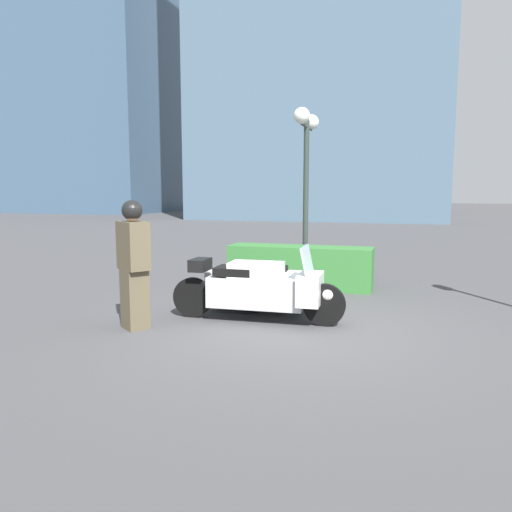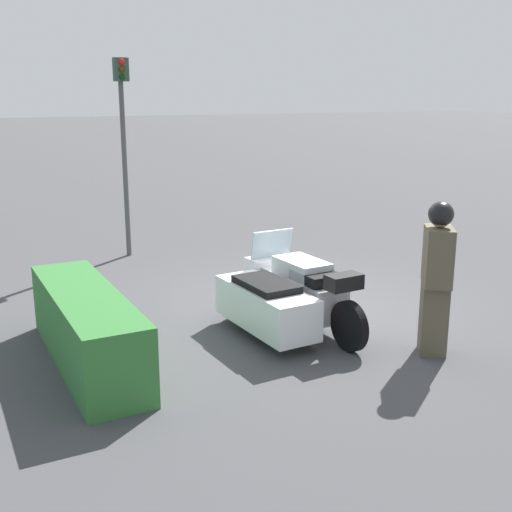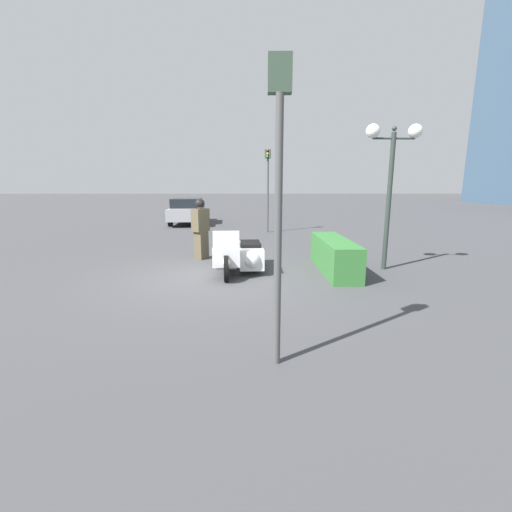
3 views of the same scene
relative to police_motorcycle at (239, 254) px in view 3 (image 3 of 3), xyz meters
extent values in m
plane|color=#424244|center=(0.59, -0.69, -0.46)|extent=(160.00, 160.00, 0.00)
cylinder|color=black|center=(0.98, -0.27, -0.15)|extent=(0.61, 0.13, 0.61)
cylinder|color=black|center=(-1.02, -0.36, -0.15)|extent=(0.61, 0.13, 0.61)
cylinder|color=black|center=(-0.24, 0.29, -0.22)|extent=(0.48, 0.12, 0.47)
cube|color=#B7B7BC|center=(-0.02, -0.32, -0.02)|extent=(1.43, 0.54, 0.45)
cube|color=white|center=(-0.02, -0.32, 0.30)|extent=(0.79, 0.49, 0.24)
cube|color=black|center=(-0.34, -0.33, 0.28)|extent=(0.59, 0.48, 0.12)
cube|color=white|center=(0.77, -0.28, 0.07)|extent=(0.35, 0.65, 0.44)
cube|color=silver|center=(0.72, -0.28, 0.48)|extent=(0.14, 0.62, 0.40)
sphere|color=white|center=(1.03, -0.27, 0.00)|extent=(0.18, 0.18, 0.18)
cube|color=white|center=(-0.18, 0.29, -0.07)|extent=(1.62, 0.67, 0.50)
sphere|color=white|center=(0.50, 0.32, -0.04)|extent=(0.47, 0.48, 0.48)
cube|color=black|center=(-0.18, 0.29, 0.22)|extent=(0.90, 0.55, 0.09)
cube|color=black|center=(-0.89, -0.36, 0.35)|extent=(0.26, 0.44, 0.18)
cube|color=brown|center=(-1.53, -1.19, -0.04)|extent=(0.45, 0.44, 0.84)
cube|color=brown|center=(-1.53, -1.19, 0.71)|extent=(0.57, 0.52, 0.66)
sphere|color=tan|center=(-1.53, -1.19, 1.15)|extent=(0.23, 0.23, 0.23)
sphere|color=black|center=(-1.53, -1.19, 1.19)|extent=(0.28, 0.28, 0.28)
cube|color=#337033|center=(0.03, 2.44, -0.05)|extent=(2.85, 0.70, 0.83)
cylinder|color=#2D3833|center=(-0.15, 3.82, 1.27)|extent=(0.12, 0.12, 3.46)
cylinder|color=#2D3833|center=(-0.15, 3.82, 2.85)|extent=(0.05, 1.05, 0.05)
sphere|color=white|center=(-0.15, 4.35, 3.02)|extent=(0.34, 0.34, 0.34)
sphere|color=white|center=(-0.15, 3.30, 3.02)|extent=(0.34, 0.34, 0.34)
sphere|color=#2D3833|center=(-0.15, 3.82, 3.08)|extent=(0.12, 0.12, 0.12)
cylinder|color=#4C4C4C|center=(4.68, 0.60, 1.12)|extent=(0.09, 0.09, 3.16)
cube|color=#334738|center=(4.62, 0.60, 2.90)|extent=(0.15, 0.26, 0.40)
sphere|color=red|center=(4.55, 0.60, 3.03)|extent=(0.11, 0.11, 0.11)
sphere|color=#462D06|center=(4.55, 0.60, 2.90)|extent=(0.11, 0.11, 0.11)
sphere|color=#07350F|center=(4.55, 0.60, 2.77)|extent=(0.11, 0.11, 0.11)
cylinder|color=#4C4C4C|center=(-7.43, 1.11, 1.22)|extent=(0.09, 0.09, 3.35)
cube|color=#334738|center=(-7.38, 1.10, 3.10)|extent=(0.19, 0.28, 0.40)
sphere|color=#410707|center=(-7.31, 1.09, 3.23)|extent=(0.11, 0.11, 0.11)
sphere|color=orange|center=(-7.31, 1.09, 3.10)|extent=(0.11, 0.11, 0.11)
sphere|color=#07350F|center=(-7.31, 1.09, 2.97)|extent=(0.11, 0.11, 0.11)
cube|color=#9E9EA3|center=(-11.18, -3.31, 0.16)|extent=(4.61, 2.01, 0.62)
cube|color=black|center=(-11.18, -3.31, 0.73)|extent=(2.44, 1.73, 0.51)
cylinder|color=black|center=(-12.53, -4.16, -0.15)|extent=(0.63, 0.25, 0.62)
cylinder|color=black|center=(-12.63, -2.64, -0.15)|extent=(0.63, 0.25, 0.62)
cylinder|color=black|center=(-9.74, -3.98, -0.15)|extent=(0.63, 0.25, 0.62)
cylinder|color=black|center=(-9.84, -2.46, -0.15)|extent=(0.63, 0.25, 0.62)
camera|label=1|loc=(2.11, -7.20, 1.45)|focal=35.00mm
camera|label=2|loc=(-6.80, 3.87, 2.49)|focal=45.00mm
camera|label=3|loc=(8.61, 0.27, 1.73)|focal=24.00mm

